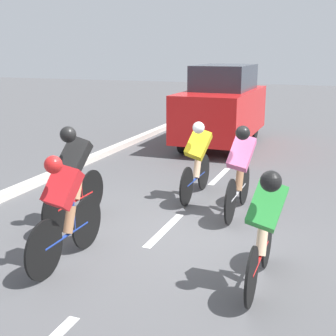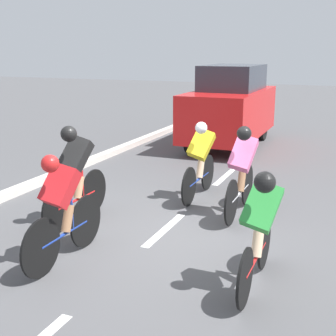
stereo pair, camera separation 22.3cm
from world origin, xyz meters
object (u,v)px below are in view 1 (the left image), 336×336
cyclist_black (74,173)px  cyclist_green (264,224)px  cyclist_red (64,208)px  cyclist_pink (240,168)px  cyclist_yellow (197,158)px  support_car (222,106)px

cyclist_black → cyclist_green: bearing=162.5°
cyclist_green → cyclist_red: 2.38m
cyclist_red → cyclist_pink: 2.99m
cyclist_yellow → support_car: bearing=-80.8°
cyclist_yellow → cyclist_red: cyclist_red is taller
cyclist_pink → support_car: size_ratio=0.44×
cyclist_red → cyclist_black: size_ratio=0.98×
cyclist_green → cyclist_pink: bearing=-71.4°
cyclist_red → support_car: (0.06, -7.87, 0.35)m
cyclist_yellow → cyclist_black: 2.32m
support_car → cyclist_pink: bearing=107.3°
cyclist_green → support_car: 7.99m
cyclist_yellow → cyclist_green: cyclist_green is taller
cyclist_yellow → support_car: (0.77, -4.76, 0.35)m
cyclist_green → cyclist_red: size_ratio=0.97×
cyclist_green → support_car: support_car is taller
cyclist_pink → cyclist_black: (2.21, 1.33, 0.04)m
cyclist_green → cyclist_pink: 2.39m
cyclist_black → support_car: support_car is taller
cyclist_red → cyclist_black: bearing=-63.3°
cyclist_yellow → cyclist_black: bearing=55.5°
cyclist_pink → cyclist_black: cyclist_black is taller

